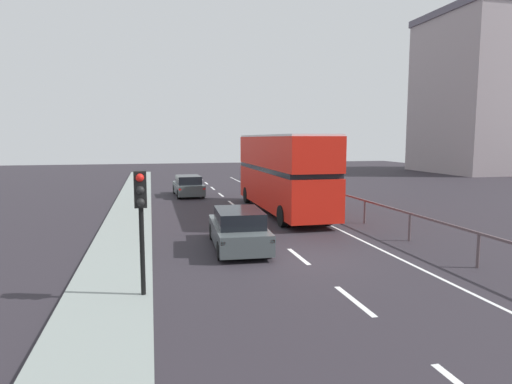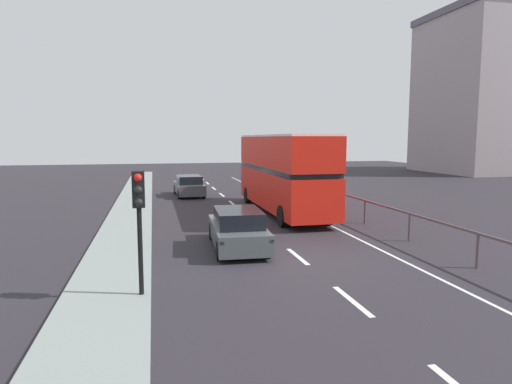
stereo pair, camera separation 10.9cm
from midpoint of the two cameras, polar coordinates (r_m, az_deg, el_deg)
ground_plane at (r=15.51m, az=5.70°, el=-8.50°), size 73.09×120.00×0.10m
near_sidewalk_kerb at (r=14.76m, az=-17.34°, el=-9.10°), size 2.20×80.00×0.14m
lane_paint_markings at (r=24.40m, az=3.25°, el=-2.70°), size 3.38×46.00×0.01m
bridge_side_railing at (r=25.37m, az=10.02°, el=-0.31°), size 0.10×42.00×1.14m
distant_building_block at (r=62.77m, az=29.58°, el=10.87°), size 18.97×13.05×18.79m
double_decker_bus_red at (r=24.36m, az=3.55°, el=2.67°), size 2.57×10.96×4.24m
hatchback_car_near at (r=16.57m, az=-2.16°, el=-4.80°), size 2.04×4.62×1.47m
traffic_signal_pole at (r=11.33m, az=-14.47°, el=-1.34°), size 0.30×0.42×3.12m
sedan_car_ahead at (r=32.02m, az=-8.44°, el=0.76°), size 1.99×4.49×1.45m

